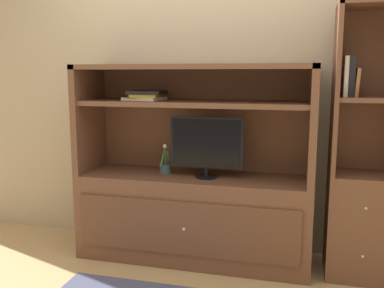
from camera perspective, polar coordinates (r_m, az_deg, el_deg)
The scene contains 8 objects.
ground_plane at distance 3.10m, azimuth -1.71°, elevation -17.78°, with size 8.00×8.00×0.00m, color tan.
painted_rear_wall at distance 3.48m, azimuth 1.68°, elevation 9.14°, with size 6.00×0.10×2.80m, color tan.
media_console at distance 3.28m, azimuth 0.24°, elevation -7.12°, with size 1.76×0.55×1.48m.
tv_monitor at distance 3.12m, azimuth 1.95°, elevation -0.07°, with size 0.55×0.17×0.45m.
potted_plant at distance 3.30m, azimuth -3.58°, elevation -3.08°, with size 0.09×0.10×0.23m.
magazine_stack at distance 3.26m, azimuth -6.18°, elevation 6.50°, with size 0.30×0.28×0.07m.
bookshelf_tall at distance 3.18m, azimuth 21.88°, elevation -5.74°, with size 0.46×0.39×1.87m.
upright_book_row at distance 3.06m, azimuth 20.42°, elevation 8.34°, with size 0.10×0.17×0.27m.
Camera 1 is at (0.78, -2.65, 1.41)m, focal length 39.79 mm.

